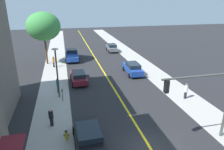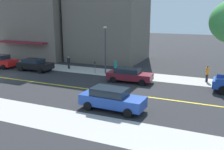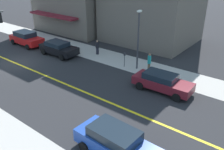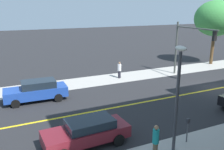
% 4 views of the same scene
% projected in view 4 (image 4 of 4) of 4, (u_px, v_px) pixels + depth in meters
% --- Properties ---
extents(ground_plane, '(140.00, 140.00, 0.00)m').
position_uv_depth(ground_plane, '(218.00, 88.00, 22.49)').
color(ground_plane, '#262628').
extents(sidewalk_right, '(3.46, 126.00, 0.01)m').
position_uv_depth(sidewalk_right, '(170.00, 71.00, 28.62)').
color(sidewalk_right, '#ADA8A0').
rests_on(sidewalk_right, ground).
extents(road_centerline_stripe, '(0.20, 126.00, 0.00)m').
position_uv_depth(road_centerline_stripe, '(218.00, 88.00, 22.49)').
color(road_centerline_stripe, yellow).
rests_on(road_centerline_stripe, ground).
extents(street_tree_left_near, '(5.23, 5.23, 8.08)m').
position_uv_depth(street_tree_left_near, '(216.00, 18.00, 30.67)').
color(street_tree_left_near, brown).
rests_on(street_tree_left_near, ground).
extents(parking_meter, '(0.12, 0.18, 1.40)m').
position_uv_depth(parking_meter, '(188.00, 127.00, 13.32)').
color(parking_meter, '#4C4C51').
rests_on(parking_meter, ground).
extents(traffic_light_mast, '(5.60, 0.32, 5.72)m').
position_uv_depth(traffic_light_mast, '(189.00, 41.00, 24.94)').
color(traffic_light_mast, '#474C47').
rests_on(traffic_light_mast, ground).
extents(street_lamp, '(0.70, 0.36, 5.49)m').
position_uv_depth(street_lamp, '(178.00, 87.00, 11.83)').
color(street_lamp, '#38383D').
rests_on(street_lamp, ground).
extents(maroon_sedan_left_curb, '(2.09, 4.68, 1.44)m').
position_uv_depth(maroon_sedan_left_curb, '(87.00, 131.00, 13.12)').
color(maroon_sedan_left_curb, maroon).
rests_on(maroon_sedan_left_curb, ground).
extents(blue_sedan_right_curb, '(2.14, 4.86, 1.64)m').
position_uv_depth(blue_sedan_right_curb, '(37.00, 90.00, 19.33)').
color(blue_sedan_right_curb, '#1E429E').
rests_on(blue_sedan_right_curb, ground).
extents(pedestrian_white_shirt, '(0.38, 0.38, 1.73)m').
position_uv_depth(pedestrian_white_shirt, '(119.00, 70.00, 25.50)').
color(pedestrian_white_shirt, black).
rests_on(pedestrian_white_shirt, ground).
extents(pedestrian_teal_shirt, '(0.32, 0.32, 1.75)m').
position_uv_depth(pedestrian_teal_shirt, '(156.00, 140.00, 11.91)').
color(pedestrian_teal_shirt, brown).
rests_on(pedestrian_teal_shirt, ground).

